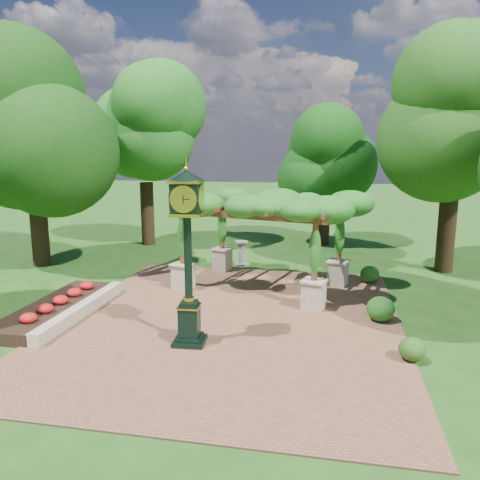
# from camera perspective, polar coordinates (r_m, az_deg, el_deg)

# --- Properties ---
(ground) EXTENTS (120.00, 120.00, 0.00)m
(ground) POSITION_cam_1_polar(r_m,az_deg,el_deg) (13.42, -2.07, -11.30)
(ground) COLOR #1E4714
(ground) RESTS_ON ground
(brick_plaza) EXTENTS (10.00, 12.00, 0.04)m
(brick_plaza) POSITION_cam_1_polar(r_m,az_deg,el_deg) (14.32, -1.16, -9.73)
(brick_plaza) COLOR brown
(brick_plaza) RESTS_ON ground
(border_wall) EXTENTS (0.35, 5.00, 0.40)m
(border_wall) POSITION_cam_1_polar(r_m,az_deg,el_deg) (15.42, -18.71, -8.10)
(border_wall) COLOR #C6B793
(border_wall) RESTS_ON ground
(flower_bed) EXTENTS (1.50, 5.00, 0.36)m
(flower_bed) POSITION_cam_1_polar(r_m,az_deg,el_deg) (15.88, -21.56, -7.81)
(flower_bed) COLOR red
(flower_bed) RESTS_ON ground
(pedestal_clock) EXTENTS (0.98, 0.98, 4.65)m
(pedestal_clock) POSITION_cam_1_polar(r_m,az_deg,el_deg) (11.95, -6.40, -0.23)
(pedestal_clock) COLOR black
(pedestal_clock) RESTS_ON brick_plaza
(pergola) EXTENTS (6.53, 5.02, 3.64)m
(pergola) POSITION_cam_1_polar(r_m,az_deg,el_deg) (16.98, 2.72, 3.88)
(pergola) COLOR #C7B394
(pergola) RESTS_ON brick_plaza
(sundial) EXTENTS (0.81, 0.81, 1.10)m
(sundial) POSITION_cam_1_polar(r_m,az_deg,el_deg) (20.74, 0.21, -1.82)
(sundial) COLOR gray
(sundial) RESTS_ON ground
(shrub_front) EXTENTS (0.83, 0.83, 0.58)m
(shrub_front) POSITION_cam_1_polar(r_m,az_deg,el_deg) (12.36, 20.24, -12.37)
(shrub_front) COLOR #265016
(shrub_front) RESTS_ON brick_plaza
(shrub_mid) EXTENTS (0.93, 0.93, 0.75)m
(shrub_mid) POSITION_cam_1_polar(r_m,az_deg,el_deg) (14.70, 16.76, -8.04)
(shrub_mid) COLOR #205919
(shrub_mid) RESTS_ON brick_plaza
(shrub_back) EXTENTS (0.82, 0.82, 0.65)m
(shrub_back) POSITION_cam_1_polar(r_m,az_deg,el_deg) (18.70, 15.54, -4.04)
(shrub_back) COLOR #205B1A
(shrub_back) RESTS_ON brick_plaza
(tree_west_near) EXTENTS (5.62, 5.62, 8.79)m
(tree_west_near) POSITION_cam_1_polar(r_m,az_deg,el_deg) (22.19, -24.14, 12.55)
(tree_west_near) COLOR #352215
(tree_west_near) RESTS_ON ground
(tree_west_far) EXTENTS (4.50, 4.50, 8.65)m
(tree_west_far) POSITION_cam_1_polar(r_m,az_deg,el_deg) (25.44, -11.57, 12.71)
(tree_west_far) COLOR #332113
(tree_west_far) RESTS_ON ground
(tree_north) EXTENTS (3.78, 3.78, 6.58)m
(tree_north) POSITION_cam_1_polar(r_m,az_deg,el_deg) (25.30, 10.46, 9.53)
(tree_north) COLOR black
(tree_north) RESTS_ON ground
(tree_east_far) EXTENTS (5.19, 5.19, 9.25)m
(tree_east_far) POSITION_cam_1_polar(r_m,az_deg,el_deg) (21.08, 24.87, 13.48)
(tree_east_far) COLOR #301F12
(tree_east_far) RESTS_ON ground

